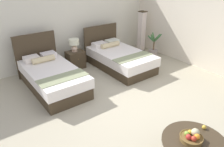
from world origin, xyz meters
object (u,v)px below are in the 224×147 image
object	(u,v)px
fruit_bowl	(192,137)
potted_palm	(153,50)
nightstand	(76,60)
coffee_table	(194,147)
loose_apple	(204,127)
bed_near_window	(52,76)
bed_near_corner	(119,58)
floor_lamp_corner	(142,32)
table_lamp	(74,44)

from	to	relation	value
fruit_bowl	potted_palm	size ratio (longest dim) A/B	0.39
nightstand	coffee_table	size ratio (longest dim) A/B	0.55
nightstand	coffee_table	xyz separation A→B (m)	(-0.29, -4.38, 0.08)
loose_apple	bed_near_window	bearing A→B (deg)	107.88
bed_near_corner	loose_apple	distance (m)	3.69
nightstand	bed_near_window	bearing A→B (deg)	-144.85
bed_near_window	nightstand	distance (m)	1.30
coffee_table	bed_near_corner	bearing A→B (deg)	68.96
bed_near_corner	loose_apple	size ratio (longest dim) A/B	31.70
fruit_bowl	floor_lamp_corner	bearing A→B (deg)	54.95
table_lamp	potted_palm	size ratio (longest dim) A/B	0.44
bed_near_corner	fruit_bowl	bearing A→B (deg)	-111.59
coffee_table	potted_palm	size ratio (longest dim) A/B	1.11
table_lamp	potted_palm	xyz separation A→B (m)	(2.60, -0.80, -0.52)
table_lamp	loose_apple	xyz separation A→B (m)	(0.08, -4.31, -0.29)
bed_near_window	nightstand	size ratio (longest dim) A/B	4.06
bed_near_corner	loose_apple	xyz separation A→B (m)	(-1.03, -3.54, 0.20)
bed_near_corner	coffee_table	bearing A→B (deg)	-111.04
fruit_bowl	table_lamp	bearing A→B (deg)	85.97
bed_near_window	table_lamp	world-z (taller)	bed_near_window
table_lamp	bed_near_corner	bearing A→B (deg)	-34.79
table_lamp	fruit_bowl	bearing A→B (deg)	-94.03
loose_apple	fruit_bowl	bearing A→B (deg)	-174.52
bed_near_corner	coffee_table	distance (m)	3.89
floor_lamp_corner	loose_apple	bearing A→B (deg)	-121.70
nightstand	loose_apple	size ratio (longest dim) A/B	7.87
bed_near_corner	floor_lamp_corner	world-z (taller)	floor_lamp_corner
loose_apple	floor_lamp_corner	world-z (taller)	floor_lamp_corner
nightstand	table_lamp	xyz separation A→B (m)	(-0.00, 0.02, 0.51)
floor_lamp_corner	nightstand	bearing A→B (deg)	179.08
floor_lamp_corner	fruit_bowl	bearing A→B (deg)	-125.05
coffee_table	floor_lamp_corner	bearing A→B (deg)	55.45
bed_near_window	coffee_table	world-z (taller)	bed_near_window
bed_near_corner	coffee_table	world-z (taller)	bed_near_corner
fruit_bowl	coffee_table	bearing A→B (deg)	-67.93
bed_near_corner	potted_palm	world-z (taller)	bed_near_corner
table_lamp	loose_apple	bearing A→B (deg)	-88.98
bed_near_window	nightstand	bearing A→B (deg)	35.15
bed_near_corner	floor_lamp_corner	distance (m)	1.79
bed_near_corner	potted_palm	size ratio (longest dim) A/B	2.46
floor_lamp_corner	bed_near_corner	bearing A→B (deg)	-156.01
bed_near_window	loose_apple	xyz separation A→B (m)	(1.14, -3.54, 0.18)
bed_near_window	potted_palm	world-z (taller)	bed_near_window
fruit_bowl	floor_lamp_corner	world-z (taller)	floor_lamp_corner
fruit_bowl	loose_apple	xyz separation A→B (m)	(0.38, 0.04, -0.03)
nightstand	potted_palm	bearing A→B (deg)	-16.62
floor_lamp_corner	potted_palm	distance (m)	0.88
bed_near_window	floor_lamp_corner	bearing A→B (deg)	10.64
nightstand	fruit_bowl	bearing A→B (deg)	-94.04
coffee_table	fruit_bowl	xyz separation A→B (m)	(-0.02, 0.05, 0.18)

